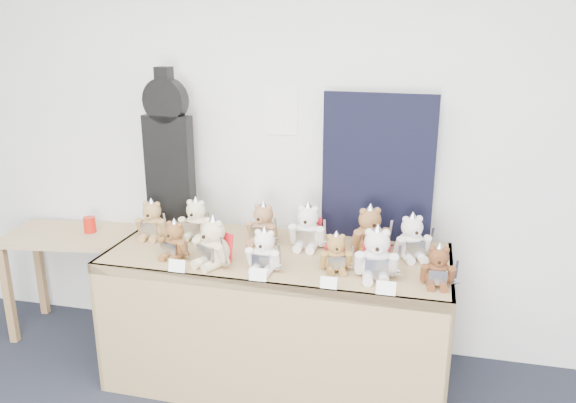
% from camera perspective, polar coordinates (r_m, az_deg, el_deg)
% --- Properties ---
extents(room_shell, '(6.00, 6.00, 6.00)m').
position_cam_1_polar(room_shell, '(3.55, -0.71, 9.18)').
color(room_shell, silver).
rests_on(room_shell, floor).
extents(display_table, '(1.97, 0.84, 0.82)m').
position_cam_1_polar(display_table, '(3.26, -1.42, -8.60)').
color(display_table, '#987A4D').
rests_on(display_table, floor).
extents(side_table, '(0.94, 0.60, 0.73)m').
position_cam_1_polar(side_table, '(4.13, -20.81, -4.61)').
color(side_table, tan).
rests_on(side_table, floor).
extents(guitar_case, '(0.32, 0.12, 1.02)m').
position_cam_1_polar(guitar_case, '(3.61, -12.03, 4.93)').
color(guitar_case, black).
rests_on(guitar_case, display_table).
extents(navy_board, '(0.67, 0.07, 0.89)m').
position_cam_1_polar(navy_board, '(3.38, 9.06, 3.33)').
color(navy_board, black).
rests_on(navy_board, display_table).
extents(red_cup, '(0.08, 0.08, 0.11)m').
position_cam_1_polar(red_cup, '(4.04, -19.50, -2.24)').
color(red_cup, red).
rests_on(red_cup, side_table).
extents(teddy_front_far_left, '(0.20, 0.18, 0.24)m').
position_cam_1_polar(teddy_front_far_left, '(3.22, -11.44, -3.99)').
color(teddy_front_far_left, brown).
rests_on(teddy_front_far_left, display_table).
extents(teddy_front_left, '(0.24, 0.24, 0.30)m').
position_cam_1_polar(teddy_front_left, '(3.08, -7.61, -4.32)').
color(teddy_front_left, beige).
rests_on(teddy_front_left, display_table).
extents(teddy_front_centre, '(0.21, 0.18, 0.26)m').
position_cam_1_polar(teddy_front_centre, '(2.99, -2.43, -5.17)').
color(teddy_front_centre, silver).
rests_on(teddy_front_centre, display_table).
extents(teddy_front_right, '(0.20, 0.18, 0.23)m').
position_cam_1_polar(teddy_front_right, '(3.01, 4.89, -5.34)').
color(teddy_front_right, olive).
rests_on(teddy_front_right, display_table).
extents(teddy_front_far_right, '(0.25, 0.22, 0.31)m').
position_cam_1_polar(teddy_front_far_right, '(2.93, 8.99, -5.49)').
color(teddy_front_far_right, silver).
rests_on(teddy_front_far_right, display_table).
extents(teddy_front_end, '(0.19, 0.16, 0.24)m').
position_cam_1_polar(teddy_front_end, '(2.92, 15.00, -6.51)').
color(teddy_front_end, brown).
rests_on(teddy_front_end, display_table).
extents(teddy_back_left, '(0.23, 0.18, 0.28)m').
position_cam_1_polar(teddy_back_left, '(3.49, -9.32, -1.95)').
color(teddy_back_left, beige).
rests_on(teddy_back_left, display_table).
extents(teddy_back_centre_left, '(0.23, 0.20, 0.28)m').
position_cam_1_polar(teddy_back_centre_left, '(3.38, -2.54, -2.44)').
color(teddy_back_centre_left, '#9C714E').
rests_on(teddy_back_centre_left, display_table).
extents(teddy_back_centre_right, '(0.24, 0.20, 0.30)m').
position_cam_1_polar(teddy_back_centre_right, '(3.30, 2.01, -2.76)').
color(teddy_back_centre_right, silver).
rests_on(teddy_back_centre_right, display_table).
extents(teddy_back_right, '(0.25, 0.24, 0.31)m').
position_cam_1_polar(teddy_back_right, '(3.26, 8.32, -3.08)').
color(teddy_back_right, brown).
rests_on(teddy_back_right, display_table).
extents(teddy_back_end, '(0.24, 0.22, 0.29)m').
position_cam_1_polar(teddy_back_end, '(3.22, 12.47, -3.74)').
color(teddy_back_end, silver).
rests_on(teddy_back_end, display_table).
extents(teddy_back_far_left, '(0.22, 0.18, 0.27)m').
position_cam_1_polar(teddy_back_far_left, '(3.56, -13.63, -1.96)').
color(teddy_back_far_left, '#9F7B4A').
rests_on(teddy_back_far_left, display_table).
extents(entry_card_a, '(0.09, 0.02, 0.07)m').
position_cam_1_polar(entry_card_a, '(3.05, -11.23, -6.43)').
color(entry_card_a, white).
rests_on(entry_card_a, display_table).
extents(entry_card_b, '(0.09, 0.02, 0.07)m').
position_cam_1_polar(entry_card_b, '(2.90, -3.06, -7.42)').
color(entry_card_b, white).
rests_on(entry_card_b, display_table).
extents(entry_card_c, '(0.09, 0.02, 0.06)m').
position_cam_1_polar(entry_card_c, '(2.82, 4.15, -8.23)').
color(entry_card_c, white).
rests_on(entry_card_c, display_table).
extents(entry_card_d, '(0.10, 0.02, 0.07)m').
position_cam_1_polar(entry_card_d, '(2.79, 9.92, -8.66)').
color(entry_card_d, white).
rests_on(entry_card_d, display_table).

